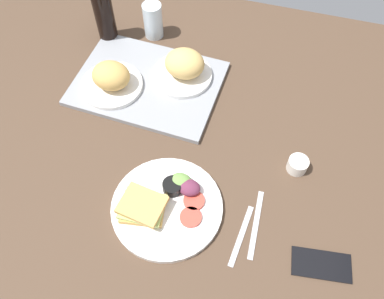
{
  "coord_description": "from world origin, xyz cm",
  "views": [
    {
      "loc": [
        17.93,
        -53.58,
        97.23
      ],
      "look_at": [
        2.0,
        3.0,
        4.0
      ],
      "focal_mm": 37.42,
      "sensor_mm": 36.0,
      "label": 1
    }
  ],
  "objects_px": {
    "serving_tray": "(148,83)",
    "soda_bottle": "(104,16)",
    "espresso_cup": "(298,165)",
    "plate_with_salad": "(166,204)",
    "bread_plate_far": "(184,67)",
    "fork": "(241,235)",
    "cell_phone": "(322,264)",
    "drinking_glass": "(153,21)",
    "knife": "(256,224)",
    "bread_plate_near": "(111,79)"
  },
  "relations": [
    {
      "from": "serving_tray",
      "to": "soda_bottle",
      "type": "bearing_deg",
      "value": 139.89
    },
    {
      "from": "espresso_cup",
      "to": "plate_with_salad",
      "type": "bearing_deg",
      "value": -146.26
    },
    {
      "from": "bread_plate_far",
      "to": "fork",
      "type": "relative_size",
      "value": 1.12
    },
    {
      "from": "serving_tray",
      "to": "bread_plate_far",
      "type": "distance_m",
      "value": 0.13
    },
    {
      "from": "serving_tray",
      "to": "cell_phone",
      "type": "bearing_deg",
      "value": -35.95
    },
    {
      "from": "drinking_glass",
      "to": "knife",
      "type": "relative_size",
      "value": 0.65
    },
    {
      "from": "bread_plate_far",
      "to": "espresso_cup",
      "type": "relative_size",
      "value": 3.4
    },
    {
      "from": "bread_plate_far",
      "to": "cell_phone",
      "type": "bearing_deg",
      "value": -44.71
    },
    {
      "from": "drinking_glass",
      "to": "fork",
      "type": "relative_size",
      "value": 0.73
    },
    {
      "from": "serving_tray",
      "to": "bread_plate_far",
      "type": "relative_size",
      "value": 2.36
    },
    {
      "from": "fork",
      "to": "cell_phone",
      "type": "relative_size",
      "value": 1.18
    },
    {
      "from": "knife",
      "to": "cell_phone",
      "type": "bearing_deg",
      "value": -111.02
    },
    {
      "from": "plate_with_salad",
      "to": "knife",
      "type": "height_order",
      "value": "plate_with_salad"
    },
    {
      "from": "plate_with_salad",
      "to": "drinking_glass",
      "type": "bearing_deg",
      "value": 111.31
    },
    {
      "from": "drinking_glass",
      "to": "fork",
      "type": "xyz_separation_m",
      "value": [
        0.45,
        -0.64,
        -0.06
      ]
    },
    {
      "from": "bread_plate_near",
      "to": "bread_plate_far",
      "type": "bearing_deg",
      "value": 27.41
    },
    {
      "from": "espresso_cup",
      "to": "cell_phone",
      "type": "xyz_separation_m",
      "value": [
        0.1,
        -0.25,
        -0.02
      ]
    },
    {
      "from": "bread_plate_far",
      "to": "soda_bottle",
      "type": "distance_m",
      "value": 0.33
    },
    {
      "from": "plate_with_salad",
      "to": "fork",
      "type": "relative_size",
      "value": 1.72
    },
    {
      "from": "drinking_glass",
      "to": "fork",
      "type": "distance_m",
      "value": 0.78
    },
    {
      "from": "espresso_cup",
      "to": "fork",
      "type": "distance_m",
      "value": 0.26
    },
    {
      "from": "serving_tray",
      "to": "cell_phone",
      "type": "xyz_separation_m",
      "value": [
        0.6,
        -0.43,
        -0.0
      ]
    },
    {
      "from": "serving_tray",
      "to": "soda_bottle",
      "type": "distance_m",
      "value": 0.28
    },
    {
      "from": "bread_plate_far",
      "to": "plate_with_salad",
      "type": "height_order",
      "value": "bread_plate_far"
    },
    {
      "from": "bread_plate_near",
      "to": "drinking_glass",
      "type": "distance_m",
      "value": 0.28
    },
    {
      "from": "bread_plate_near",
      "to": "plate_with_salad",
      "type": "bearing_deg",
      "value": -50.11
    },
    {
      "from": "bread_plate_far",
      "to": "cell_phone",
      "type": "height_order",
      "value": "bread_plate_far"
    },
    {
      "from": "serving_tray",
      "to": "plate_with_salad",
      "type": "xyz_separation_m",
      "value": [
        0.19,
        -0.39,
        0.01
      ]
    },
    {
      "from": "drinking_glass",
      "to": "cell_phone",
      "type": "xyz_separation_m",
      "value": [
        0.65,
        -0.66,
        -0.06
      ]
    },
    {
      "from": "bread_plate_far",
      "to": "cell_phone",
      "type": "relative_size",
      "value": 1.32
    },
    {
      "from": "plate_with_salad",
      "to": "bread_plate_far",
      "type": "bearing_deg",
      "value": 100.31
    },
    {
      "from": "serving_tray",
      "to": "bread_plate_far",
      "type": "xyz_separation_m",
      "value": [
        0.11,
        0.05,
        0.05
      ]
    },
    {
      "from": "drinking_glass",
      "to": "soda_bottle",
      "type": "distance_m",
      "value": 0.16
    },
    {
      "from": "plate_with_salad",
      "to": "drinking_glass",
      "type": "xyz_separation_m",
      "value": [
        -0.24,
        0.61,
        0.04
      ]
    },
    {
      "from": "plate_with_salad",
      "to": "knife",
      "type": "bearing_deg",
      "value": 3.84
    },
    {
      "from": "knife",
      "to": "espresso_cup",
      "type": "bearing_deg",
      "value": -23.63
    },
    {
      "from": "drinking_glass",
      "to": "knife",
      "type": "bearing_deg",
      "value": -51.49
    },
    {
      "from": "drinking_glass",
      "to": "serving_tray",
      "type": "bearing_deg",
      "value": -76.6
    },
    {
      "from": "fork",
      "to": "knife",
      "type": "xyz_separation_m",
      "value": [
        0.03,
        0.04,
        0.0
      ]
    },
    {
      "from": "drinking_glass",
      "to": "fork",
      "type": "height_order",
      "value": "drinking_glass"
    },
    {
      "from": "plate_with_salad",
      "to": "fork",
      "type": "bearing_deg",
      "value": -6.66
    },
    {
      "from": "espresso_cup",
      "to": "bread_plate_far",
      "type": "bearing_deg",
      "value": 149.54
    },
    {
      "from": "bread_plate_far",
      "to": "plate_with_salad",
      "type": "relative_size",
      "value": 0.65
    },
    {
      "from": "espresso_cup",
      "to": "cell_phone",
      "type": "height_order",
      "value": "espresso_cup"
    },
    {
      "from": "drinking_glass",
      "to": "soda_bottle",
      "type": "relative_size",
      "value": 0.65
    },
    {
      "from": "serving_tray",
      "to": "bread_plate_near",
      "type": "xyz_separation_m",
      "value": [
        -0.1,
        -0.05,
        0.05
      ]
    },
    {
      "from": "knife",
      "to": "soda_bottle",
      "type": "bearing_deg",
      "value": 47.08
    },
    {
      "from": "plate_with_salad",
      "to": "espresso_cup",
      "type": "relative_size",
      "value": 5.21
    },
    {
      "from": "drinking_glass",
      "to": "espresso_cup",
      "type": "bearing_deg",
      "value": -36.21
    },
    {
      "from": "drinking_glass",
      "to": "espresso_cup",
      "type": "xyz_separation_m",
      "value": [
        0.55,
        -0.4,
        -0.04
      ]
    }
  ]
}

